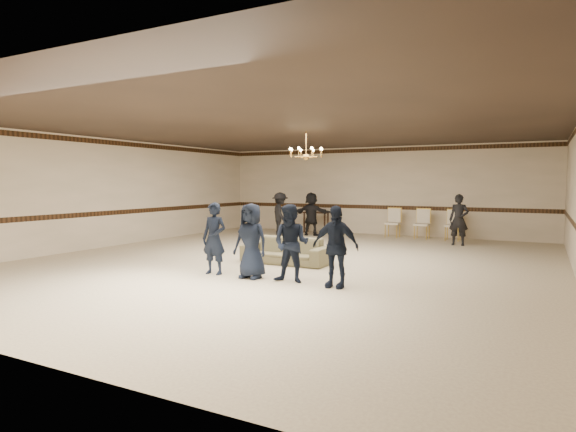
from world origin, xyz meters
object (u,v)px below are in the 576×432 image
adult_mid (311,214)px  banquet_chair_mid (422,224)px  boy_a (214,238)px  boy_b (251,241)px  banquet_chair_left (393,223)px  boy_c (291,244)px  adult_left (280,214)px  boy_d (335,247)px  adult_right (459,220)px  banquet_chair_right (453,225)px  console_table (316,222)px  chandelier (306,144)px  settee (286,251)px

adult_mid → banquet_chair_mid: adult_mid is taller
boy_a → boy_b: bearing=-2.7°
boy_b → banquet_chair_left: boy_b is taller
boy_c → adult_left: bearing=115.5°
boy_c → boy_d: size_ratio=1.00×
boy_a → boy_b: size_ratio=1.00×
banquet_chair_mid → boy_a: bearing=-105.5°
adult_left → banquet_chair_mid: adult_left is taller
boy_b → banquet_chair_mid: boy_b is taller
adult_right → banquet_chair_right: size_ratio=1.55×
console_table → boy_c: bearing=-71.0°
boy_d → banquet_chair_left: boy_d is taller
banquet_chair_left → console_table: bearing=175.3°
banquet_chair_mid → banquet_chair_left: bearing=-179.2°
banquet_chair_mid → boy_b: bearing=-99.7°
chandelier → banquet_chair_left: chandelier is taller
boy_a → banquet_chair_right: boy_a is taller
console_table → banquet_chair_right: bearing=-4.9°
boy_c → adult_mid: size_ratio=0.96×
adult_mid → console_table: (-0.25, 0.94, -0.38)m
settee → console_table: (-2.26, 6.65, 0.10)m
boy_c → banquet_chair_mid: boy_c is taller
boy_a → adult_right: adult_right is taller
boy_d → settee: 2.78m
settee → boy_a: bearing=-109.8°
adult_mid → adult_left: bearing=37.5°
boy_a → adult_left: 7.23m
adult_mid → banquet_chair_mid: size_ratio=1.55×
boy_d → adult_right: 7.26m
boy_a → boy_b: (0.90, 0.00, 0.00)m
chandelier → console_table: 6.37m
boy_a → banquet_chair_right: bearing=64.9°
adult_left → banquet_chair_mid: 4.88m
adult_mid → console_table: bearing=-75.6°
boy_c → adult_right: (1.98, 7.18, 0.03)m
boy_d → adult_mid: (-4.02, 7.58, 0.03)m
adult_right → banquet_chair_mid: bearing=141.6°
banquet_chair_mid → adult_left: bearing=-162.0°
banquet_chair_right → boy_d: bearing=-89.9°
boy_c → console_table: bearing=106.8°
adult_left → adult_right: (6.00, 0.30, 0.00)m
adult_mid → console_table: size_ratio=1.63×
chandelier → boy_b: chandelier is taller
chandelier → boy_a: 3.80m
chandelier → adult_left: (-2.85, 3.80, -2.10)m
adult_mid → boy_b: bearing=106.0°
adult_right → banquet_chair_left: size_ratio=1.55×
boy_b → adult_right: (2.88, 7.18, 0.03)m
adult_left → banquet_chair_right: (5.65, 1.44, -0.28)m
boy_d → adult_right: size_ratio=0.96×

